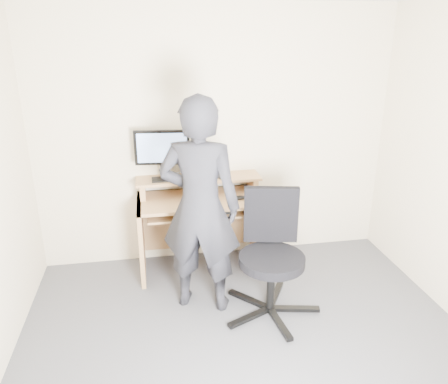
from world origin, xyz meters
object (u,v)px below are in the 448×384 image
object	(u,v)px
monitor	(162,151)
office_chair	(271,250)
desk	(200,214)
person	(200,207)

from	to	relation	value
monitor	office_chair	world-z (taller)	monitor
office_chair	desk	bearing A→B (deg)	131.18
monitor	office_chair	bearing A→B (deg)	-41.10
desk	person	xyz separation A→B (m)	(-0.08, -0.68, 0.36)
desk	person	distance (m)	0.77
office_chair	person	bearing A→B (deg)	174.96
desk	office_chair	bearing A→B (deg)	-60.33
office_chair	person	world-z (taller)	person
office_chair	person	xyz separation A→B (m)	(-0.56, 0.17, 0.35)
desk	monitor	size ratio (longest dim) A/B	2.36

